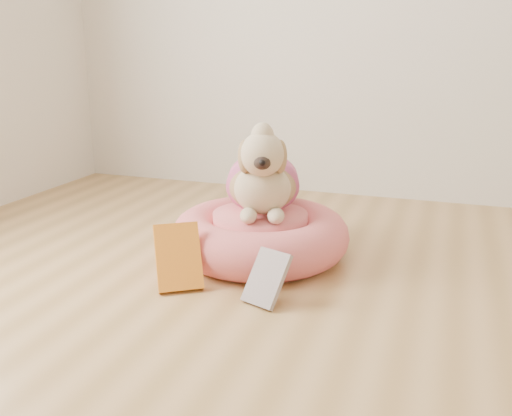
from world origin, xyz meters
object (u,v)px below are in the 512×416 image
(dog, at_px, (263,164))
(book_white, at_px, (267,278))
(pet_bed, at_px, (260,235))
(book_yellow, at_px, (178,257))

(dog, bearing_deg, book_white, -87.71)
(dog, xyz_separation_m, book_white, (0.16, -0.43, -0.29))
(pet_bed, height_order, book_yellow, book_yellow)
(pet_bed, distance_m, book_yellow, 0.42)
(pet_bed, height_order, book_white, pet_bed)
(pet_bed, xyz_separation_m, dog, (-0.00, 0.03, 0.28))
(book_yellow, bearing_deg, dog, 33.47)
(book_yellow, distance_m, book_white, 0.33)
(pet_bed, height_order, dog, dog)
(pet_bed, relative_size, book_yellow, 3.00)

